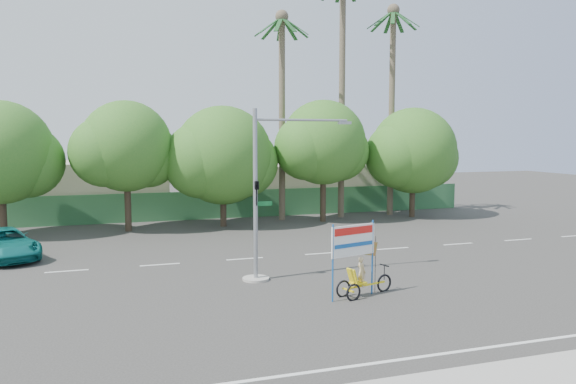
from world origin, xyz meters
name	(u,v)px	position (x,y,z in m)	size (l,w,h in m)	color
ground	(352,302)	(0.00, 0.00, 0.00)	(120.00, 120.00, 0.00)	#33302D
fence	(227,204)	(0.00, 21.50, 1.00)	(38.00, 0.08, 2.00)	#336B3D
building_left	(81,189)	(-10.00, 26.00, 2.00)	(12.00, 8.00, 4.00)	#BDB496
building_right	(310,185)	(8.00, 26.00, 1.80)	(14.00, 8.00, 3.60)	#BDB496
tree_left	(126,150)	(-7.05, 18.00, 5.06)	(6.66, 5.60, 8.07)	#473828
tree_center	(222,158)	(-1.05, 18.00, 4.47)	(7.62, 6.40, 7.85)	#473828
tree_right	(323,146)	(5.95, 18.00, 5.24)	(6.90, 5.80, 8.36)	#473828
tree_far_right	(413,153)	(12.95, 18.00, 4.64)	(7.38, 6.20, 7.94)	#473828
palm_tall	(342,71)	(8.00, 19.50, 10.46)	(3.73, 3.79, 17.45)	#70604C
palm_mid	(392,88)	(12.00, 19.50, 9.40)	(3.73, 3.79, 15.45)	#70604C
palm_short	(282,93)	(3.50, 19.50, 8.86)	(3.73, 3.79, 14.45)	#70604C
traffic_signal	(263,209)	(-2.20, 3.98, 2.92)	(4.72, 1.10, 7.00)	gray
trike_billboard	(359,266)	(0.49, 0.53, 1.14)	(2.80, 1.10, 2.84)	black
pickup_truck	(4,244)	(-13.01, 11.58, 0.73)	(2.43, 5.26, 1.46)	#0F6A67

